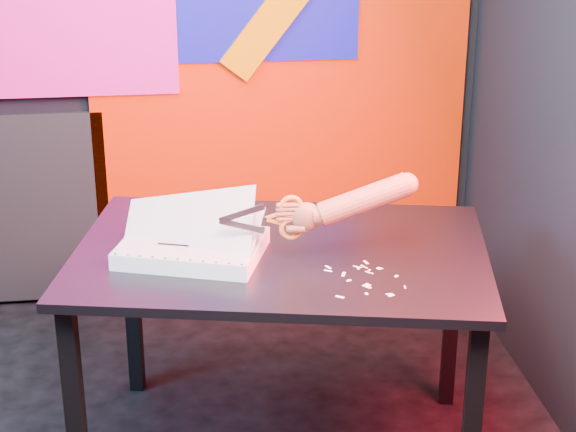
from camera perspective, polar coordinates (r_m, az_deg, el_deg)
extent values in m
cube|color=black|center=(1.17, -16.15, -10.11)|extent=(3.00, 0.01, 2.70)
cube|color=red|center=(4.13, -0.46, 6.21)|extent=(1.60, 0.02, 1.60)
cube|color=black|center=(2.96, -12.49, -11.39)|extent=(0.06, 0.06, 0.72)
cube|color=black|center=(3.57, -9.20, -5.08)|extent=(0.06, 0.06, 0.72)
cube|color=black|center=(2.86, 10.80, -12.48)|extent=(0.06, 0.06, 0.72)
cube|color=black|center=(3.49, 9.67, -5.76)|extent=(0.06, 0.06, 0.72)
cube|color=#2F303A|center=(2.99, -0.43, -2.28)|extent=(1.42, 1.09, 0.03)
cube|color=white|center=(2.95, -5.71, -1.92)|extent=(0.49, 0.42, 0.05)
cube|color=white|center=(2.94, -5.73, -1.46)|extent=(0.49, 0.42, 0.00)
cube|color=white|center=(2.94, -5.73, -1.37)|extent=(0.47, 0.41, 0.13)
cube|color=white|center=(2.94, -5.95, -0.84)|extent=(0.43, 0.37, 0.22)
cylinder|color=black|center=(2.88, -10.20, -2.22)|extent=(0.01, 0.01, 0.00)
cylinder|color=black|center=(2.86, -9.49, -2.29)|extent=(0.01, 0.01, 0.00)
cylinder|color=black|center=(2.85, -8.76, -2.35)|extent=(0.01, 0.01, 0.00)
cylinder|color=black|center=(2.84, -8.03, -2.42)|extent=(0.01, 0.01, 0.00)
cylinder|color=black|center=(2.83, -7.30, -2.49)|extent=(0.01, 0.01, 0.00)
cylinder|color=black|center=(2.82, -6.56, -2.55)|extent=(0.01, 0.01, 0.00)
cylinder|color=black|center=(2.81, -5.81, -2.62)|extent=(0.01, 0.01, 0.00)
cylinder|color=black|center=(2.79, -5.06, -2.69)|extent=(0.01, 0.01, 0.00)
cylinder|color=black|center=(2.78, -4.30, -2.75)|extent=(0.01, 0.01, 0.00)
cylinder|color=black|center=(2.78, -3.53, -2.82)|extent=(0.01, 0.01, 0.00)
cylinder|color=black|center=(2.77, -2.77, -2.89)|extent=(0.01, 0.01, 0.00)
cylinder|color=black|center=(3.12, -8.35, -0.16)|extent=(0.01, 0.01, 0.00)
cylinder|color=black|center=(3.11, -7.68, -0.21)|extent=(0.01, 0.01, 0.00)
cylinder|color=black|center=(3.10, -7.01, -0.26)|extent=(0.01, 0.01, 0.00)
cylinder|color=black|center=(3.09, -6.33, -0.31)|extent=(0.01, 0.01, 0.00)
cylinder|color=black|center=(3.08, -5.65, -0.36)|extent=(0.01, 0.01, 0.00)
cylinder|color=black|center=(3.07, -4.97, -0.42)|extent=(0.01, 0.01, 0.00)
cylinder|color=black|center=(3.06, -4.28, -0.47)|extent=(0.01, 0.01, 0.00)
cylinder|color=black|center=(3.05, -3.58, -0.52)|extent=(0.01, 0.01, 0.00)
cylinder|color=black|center=(3.04, -2.88, -0.58)|extent=(0.01, 0.01, 0.00)
cylinder|color=black|center=(3.03, -2.18, -0.63)|extent=(0.01, 0.01, 0.00)
cylinder|color=black|center=(3.02, -1.47, -0.69)|extent=(0.01, 0.01, 0.00)
cube|color=black|center=(3.02, -7.23, -0.88)|extent=(0.08, 0.03, 0.00)
cube|color=black|center=(2.96, -5.14, -1.22)|extent=(0.06, 0.03, 0.00)
cube|color=black|center=(2.91, -6.81, -1.70)|extent=(0.10, 0.04, 0.00)
cube|color=silver|center=(2.83, -2.76, 0.14)|extent=(0.14, 0.00, 0.06)
cube|color=silver|center=(2.84, -2.74, -0.59)|extent=(0.14, 0.00, 0.06)
cylinder|color=silver|center=(2.84, -1.41, -0.17)|extent=(0.01, 0.01, 0.01)
cube|color=orange|center=(2.85, -0.93, -0.30)|extent=(0.05, 0.01, 0.02)
cube|color=orange|center=(2.84, -0.93, 0.01)|extent=(0.05, 0.01, 0.02)
torus|color=orange|center=(2.84, 0.19, 0.56)|extent=(0.07, 0.02, 0.07)
torus|color=orange|center=(2.86, 0.19, -0.75)|extent=(0.07, 0.02, 0.07)
ellipsoid|color=#B24C39|center=(2.85, 1.09, -0.06)|extent=(0.09, 0.05, 0.09)
cylinder|color=#B24C39|center=(2.85, 0.19, -0.17)|extent=(0.07, 0.02, 0.02)
cylinder|color=#B24C39|center=(2.84, 0.19, 0.14)|extent=(0.06, 0.02, 0.02)
cylinder|color=#B24C39|center=(2.84, 0.19, 0.41)|extent=(0.06, 0.02, 0.02)
cylinder|color=#B24C39|center=(2.83, 0.19, 0.65)|extent=(0.05, 0.02, 0.02)
cylinder|color=#B24C39|center=(2.85, 0.48, -0.77)|extent=(0.06, 0.04, 0.03)
cylinder|color=#B24C39|center=(2.86, 1.95, 0.05)|extent=(0.05, 0.06, 0.06)
cylinder|color=#B24C39|center=(2.86, 4.51, 0.97)|extent=(0.28, 0.08, 0.16)
sphere|color=#B24C39|center=(2.88, 7.05, 1.88)|extent=(0.07, 0.07, 0.07)
cube|color=silver|center=(2.83, 3.31, -3.47)|extent=(0.02, 0.03, 0.00)
cube|color=silver|center=(2.88, 5.51, -3.09)|extent=(0.01, 0.02, 0.00)
cube|color=silver|center=(2.88, 4.15, -3.02)|extent=(0.03, 0.02, 0.00)
cube|color=silver|center=(2.83, 6.45, -3.56)|extent=(0.01, 0.01, 0.00)
cube|color=silver|center=(2.79, 3.64, -3.83)|extent=(0.02, 0.01, 0.00)
cube|color=silver|center=(2.84, 4.83, -3.36)|extent=(0.02, 0.02, 0.00)
cube|color=silver|center=(2.69, 3.09, -4.81)|extent=(0.03, 0.02, 0.00)
cube|color=silver|center=(2.76, 4.69, -4.19)|extent=(0.03, 0.03, 0.00)
cube|color=silver|center=(2.71, 6.14, -4.70)|extent=(0.02, 0.02, 0.00)
cube|color=silver|center=(2.77, 4.76, -4.08)|extent=(0.02, 0.02, 0.00)
cube|color=silver|center=(2.91, 4.64, -2.75)|extent=(0.02, 0.03, 0.00)
cube|color=silver|center=(2.87, 5.39, -3.13)|extent=(0.01, 0.02, 0.00)
cube|color=silver|center=(2.86, 4.84, -3.22)|extent=(0.01, 0.01, 0.00)
cube|color=silver|center=(2.76, 6.95, -4.21)|extent=(0.01, 0.02, 0.00)
cube|color=silver|center=(2.85, 2.39, -3.26)|extent=(0.03, 0.02, 0.00)
cube|color=silver|center=(2.72, 6.01, -4.62)|extent=(0.02, 0.01, 0.00)
cube|color=silver|center=(2.87, 4.16, -3.10)|extent=(0.01, 0.02, 0.00)
cube|color=silver|center=(2.88, 4.53, -3.01)|extent=(0.02, 0.03, 0.00)
cube|color=silver|center=(2.72, 4.67, -4.61)|extent=(0.01, 0.01, 0.00)
cube|color=silver|center=(2.87, 2.39, -3.05)|extent=(0.02, 0.03, 0.00)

